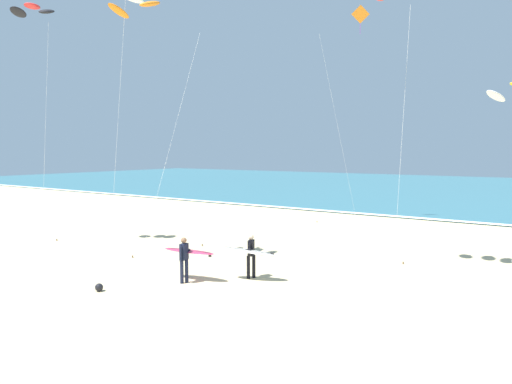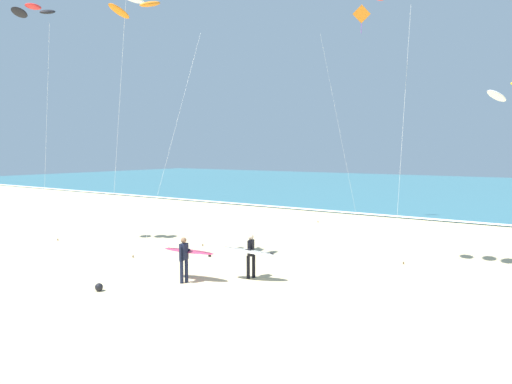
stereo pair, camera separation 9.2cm
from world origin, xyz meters
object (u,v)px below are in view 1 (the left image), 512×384
at_px(surfer_lead, 250,252).
at_px(kite_arc_ivory_near, 134,6).
at_px(surfer_trailing, 186,254).
at_px(kite_diamond_amber_mid, 359,24).
at_px(kite_arc_scarlet_high, 32,11).
at_px(beach_ball, 99,287).

distance_m(surfer_lead, kite_arc_ivory_near, 11.20).
bearing_deg(surfer_trailing, kite_diamond_amber_mid, 91.38).
bearing_deg(surfer_lead, kite_arc_scarlet_high, -175.34).
xyz_separation_m(surfer_lead, surfer_trailing, (-1.76, -1.61, 0.00)).
bearing_deg(kite_arc_ivory_near, kite_diamond_amber_mid, 78.91).
xyz_separation_m(kite_arc_ivory_near, kite_arc_scarlet_high, (-6.91, -0.33, 0.85)).
height_order(surfer_trailing, kite_diamond_amber_mid, kite_diamond_amber_mid).
relative_size(kite_diamond_amber_mid, kite_arc_scarlet_high, 1.20).
bearing_deg(kite_arc_ivory_near, kite_arc_scarlet_high, -177.30).
distance_m(kite_diamond_amber_mid, beach_ball, 23.74).
xyz_separation_m(kite_arc_ivory_near, beach_ball, (1.89, -3.54, -10.71)).
bearing_deg(kite_arc_ivory_near, surfer_lead, 7.17).
relative_size(surfer_lead, kite_arc_scarlet_high, 0.18).
bearing_deg(beach_ball, surfer_lead, 50.48).
distance_m(kite_arc_scarlet_high, beach_ball, 14.88).
bearing_deg(surfer_trailing, beach_ball, -123.27).
distance_m(surfer_trailing, kite_arc_scarlet_high, 14.98).
relative_size(surfer_trailing, kite_arc_scarlet_high, 0.18).
bearing_deg(surfer_trailing, kite_arc_ivory_near, 165.50).
height_order(kite_arc_scarlet_high, beach_ball, kite_arc_scarlet_high).
bearing_deg(kite_diamond_amber_mid, kite_arc_scarlet_high, -121.33).
height_order(surfer_trailing, beach_ball, surfer_trailing).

